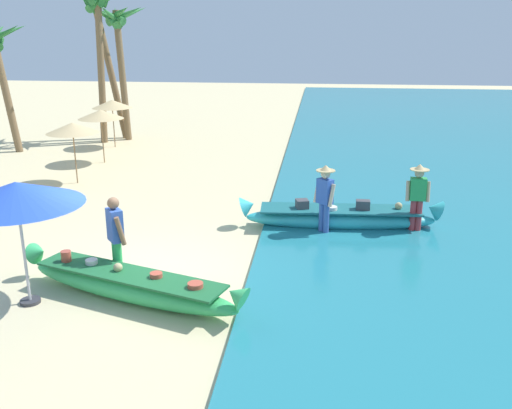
{
  "coord_description": "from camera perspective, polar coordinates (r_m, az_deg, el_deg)",
  "views": [
    {
      "loc": [
        3.36,
        -10.07,
        4.73
      ],
      "look_at": [
        1.97,
        2.05,
        0.9
      ],
      "focal_mm": 39.94,
      "sensor_mm": 36.0,
      "label": 1
    }
  ],
  "objects": [
    {
      "name": "person_vendor_hatted",
      "position": [
        13.27,
        6.9,
        0.91
      ],
      "size": [
        0.54,
        0.52,
        1.71
      ],
      "color": "#3D5BA8",
      "rests_on": "ground"
    },
    {
      "name": "parasol_row_2",
      "position": [
        23.89,
        -14.22,
        9.73
      ],
      "size": [
        1.6,
        1.6,
        1.91
      ],
      "color": "#8E6B47",
      "rests_on": "ground"
    },
    {
      "name": "parasol_row_1",
      "position": [
        21.13,
        -15.29,
        8.71
      ],
      "size": [
        1.6,
        1.6,
        1.91
      ],
      "color": "#8E6B47",
      "rests_on": "ground"
    },
    {
      "name": "palm_tree_tall_inland",
      "position": [
        25.27,
        -13.68,
        16.73
      ],
      "size": [
        2.55,
        2.45,
        5.67
      ],
      "color": "brown",
      "rests_on": "ground"
    },
    {
      "name": "person_vendor_assistant",
      "position": [
        13.8,
        15.88,
        1.01
      ],
      "size": [
        0.55,
        0.44,
        1.7
      ],
      "color": "#B2383D",
      "rests_on": "ground"
    },
    {
      "name": "boat_cyan_midground",
      "position": [
        13.97,
        8.39,
        -1.28
      ],
      "size": [
        4.92,
        1.06,
        0.83
      ],
      "color": "#33B2BC",
      "rests_on": "ground"
    },
    {
      "name": "ground_plane",
      "position": [
        11.62,
        -10.95,
        -6.92
      ],
      "size": [
        80.0,
        80.0,
        0.0
      ],
      "primitive_type": "plane",
      "color": "beige"
    },
    {
      "name": "palm_tree_far_behind",
      "position": [
        24.73,
        -15.45,
        17.58
      ],
      "size": [
        2.63,
        2.9,
        6.39
      ],
      "color": "brown",
      "rests_on": "ground"
    },
    {
      "name": "boat_green_foreground",
      "position": [
        10.57,
        -12.51,
        -7.89
      ],
      "size": [
        4.59,
        2.07,
        0.79
      ],
      "color": "#38B760",
      "rests_on": "ground"
    },
    {
      "name": "palm_tree_mid_cluster",
      "position": [
        25.95,
        -15.54,
        17.38
      ],
      "size": [
        2.36,
        2.71,
        6.43
      ],
      "color": "brown",
      "rests_on": "ground"
    },
    {
      "name": "patio_umbrella_large",
      "position": [
        10.39,
        -22.88,
        0.98
      ],
      "size": [
        2.25,
        2.25,
        2.24
      ],
      "color": "#B7B7BC",
      "rests_on": "ground"
    },
    {
      "name": "parasol_row_0",
      "position": [
        18.49,
        -17.92,
        7.31
      ],
      "size": [
        1.6,
        1.6,
        1.91
      ],
      "color": "#8E6B47",
      "rests_on": "ground"
    },
    {
      "name": "person_tourist_customer",
      "position": [
        10.99,
        -13.86,
        -3.05
      ],
      "size": [
        0.5,
        0.56,
        1.73
      ],
      "color": "green",
      "rests_on": "ground"
    }
  ]
}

